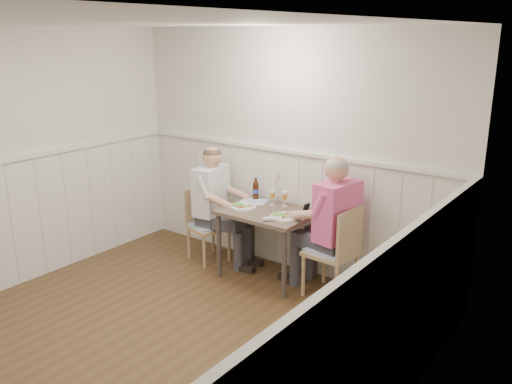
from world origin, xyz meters
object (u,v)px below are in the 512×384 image
(diner_cream, at_px, (214,213))
(chair_right, at_px, (336,249))
(beer_bottle, at_px, (256,190))
(dining_table, at_px, (267,220))
(man_in_pink, at_px, (332,238))
(grass_vase, at_px, (276,188))
(chair_left, at_px, (206,222))

(diner_cream, bearing_deg, chair_right, 0.88)
(chair_right, bearing_deg, beer_bottle, 168.63)
(dining_table, relative_size, man_in_pink, 0.65)
(diner_cream, relative_size, grass_vase, 3.92)
(chair_right, relative_size, chair_left, 1.13)
(chair_right, relative_size, beer_bottle, 3.83)
(dining_table, height_order, chair_right, chair_right)
(chair_left, distance_m, beer_bottle, 0.71)
(chair_left, bearing_deg, beer_bottle, 28.66)
(dining_table, bearing_deg, chair_right, 2.07)
(diner_cream, height_order, grass_vase, diner_cream)
(dining_table, xyz_separation_m, beer_bottle, (-0.34, 0.26, 0.21))
(chair_right, relative_size, man_in_pink, 0.65)
(chair_right, xyz_separation_m, man_in_pink, (-0.06, 0.02, 0.10))
(dining_table, bearing_deg, grass_vase, 108.87)
(dining_table, bearing_deg, chair_left, -178.83)
(chair_left, xyz_separation_m, man_in_pink, (1.59, 0.07, 0.16))
(chair_left, bearing_deg, grass_vase, 23.63)
(dining_table, bearing_deg, man_in_pink, 3.87)
(grass_vase, bearing_deg, diner_cream, -154.37)
(chair_right, distance_m, grass_vase, 1.03)
(dining_table, xyz_separation_m, grass_vase, (-0.11, 0.31, 0.26))
(chair_left, relative_size, diner_cream, 0.61)
(chair_left, bearing_deg, man_in_pink, 2.43)
(chair_left, distance_m, diner_cream, 0.17)
(chair_right, distance_m, beer_bottle, 1.22)
(beer_bottle, bearing_deg, diner_cream, -147.14)
(dining_table, height_order, beer_bottle, beer_bottle)
(chair_left, bearing_deg, chair_right, 1.61)
(diner_cream, xyz_separation_m, grass_vase, (0.63, 0.30, 0.34))
(diner_cream, bearing_deg, chair_left, -168.61)
(chair_right, xyz_separation_m, grass_vase, (-0.91, 0.28, 0.40))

